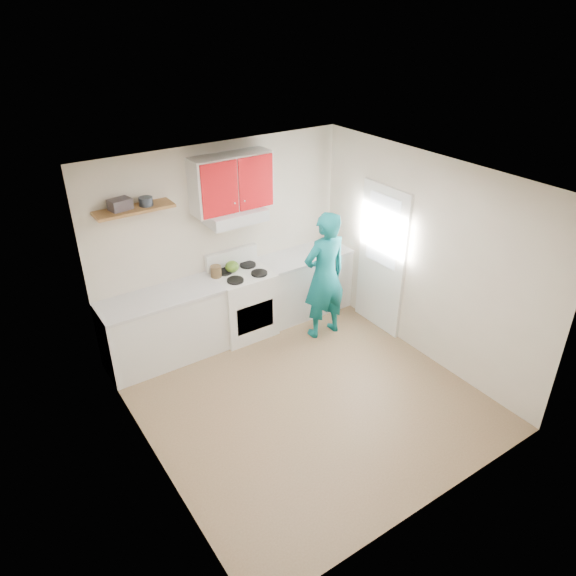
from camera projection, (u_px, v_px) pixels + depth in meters
floor at (303, 395)px, 6.27m from camera, size 3.80×3.80×0.00m
ceiling at (307, 181)px, 5.01m from camera, size 3.60×3.80×0.04m
back_wall at (222, 241)px, 7.02m from camera, size 3.60×0.04×2.60m
front_wall at (442, 398)px, 4.26m from camera, size 3.60×0.04×2.60m
left_wall at (142, 356)px, 4.76m from camera, size 0.04×3.80×2.60m
right_wall at (424, 259)px, 6.52m from camera, size 0.04×3.80×2.60m
door at (382, 259)px, 7.15m from camera, size 0.05×0.85×2.05m
door_glass at (383, 231)px, 6.93m from camera, size 0.01×0.55×0.95m
counter_left at (164, 329)px, 6.70m from camera, size 1.52×0.60×0.90m
counter_right at (304, 283)px, 7.77m from camera, size 1.32×0.60×0.90m
stove at (243, 303)px, 7.24m from camera, size 0.76×0.65×0.92m
range_hood at (235, 216)px, 6.72m from camera, size 0.76×0.44×0.15m
upper_cabinets at (231, 182)px, 6.56m from camera, size 1.02×0.33×0.70m
shelf at (134, 209)px, 6.00m from camera, size 0.90×0.30×0.04m
books at (120, 204)px, 5.92m from camera, size 0.27×0.22×0.12m
tin at (146, 201)px, 6.04m from camera, size 0.20×0.20×0.10m
kettle at (232, 267)px, 7.02m from camera, size 0.20×0.20×0.16m
crock at (216, 272)px, 6.90m from camera, size 0.15×0.15×0.17m
cutting_board at (296, 256)px, 7.52m from camera, size 0.36×0.29×0.02m
silicone_mat at (327, 250)px, 7.71m from camera, size 0.34×0.31×0.01m
person at (325, 276)px, 7.01m from camera, size 0.66×0.44×1.79m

